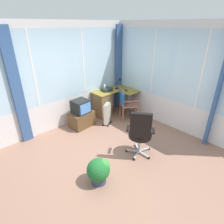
{
  "coord_description": "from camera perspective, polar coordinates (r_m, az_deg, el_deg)",
  "views": [
    {
      "loc": [
        -2.19,
        -2.31,
        2.64
      ],
      "look_at": [
        0.6,
        0.73,
        0.64
      ],
      "focal_mm": 29.35,
      "sensor_mm": 36.0,
      "label": 1
    }
  ],
  "objects": [
    {
      "name": "curtain_east_far",
      "position": [
        4.58,
        30.2,
        5.51
      ],
      "size": [
        0.24,
        0.09,
        2.62
      ],
      "primitive_type": "cube",
      "rotation": [
        0.0,
        0.0,
        0.1
      ],
      "color": "#335286",
      "rests_on": "ground"
    },
    {
      "name": "curtain_corner",
      "position": [
        6.08,
        2.16,
        13.25
      ],
      "size": [
        0.24,
        0.08,
        2.62
      ],
      "primitive_type": "cube",
      "rotation": [
        0.0,
        0.0,
        -0.06
      ],
      "color": "#335286",
      "rests_on": "ground"
    },
    {
      "name": "tv_remote",
      "position": [
        5.67,
        4.42,
        6.74
      ],
      "size": [
        0.1,
        0.15,
        0.02
      ],
      "primitive_type": "cube",
      "rotation": [
        0.0,
        0.0,
        -0.44
      ],
      "color": "black",
      "rests_on": "desk"
    },
    {
      "name": "potted_plant",
      "position": [
        3.44,
        -4.08,
        -17.63
      ],
      "size": [
        0.42,
        0.42,
        0.5
      ],
      "color": "#2F3D51",
      "rests_on": "ground"
    },
    {
      "name": "wooden_armchair",
      "position": [
        5.42,
        4.13,
        3.39
      ],
      "size": [
        0.67,
        0.67,
        0.88
      ],
      "color": "#935A4A",
      "rests_on": "ground"
    },
    {
      "name": "tv_on_stand",
      "position": [
        5.15,
        -9.5,
        -0.92
      ],
      "size": [
        0.68,
        0.5,
        0.79
      ],
      "color": "brown",
      "rests_on": "ground"
    },
    {
      "name": "east_window_panel",
      "position": [
        5.04,
        18.87,
        9.81
      ],
      "size": [
        0.07,
        4.01,
        2.72
      ],
      "color": "silver",
      "rests_on": "ground"
    },
    {
      "name": "desk",
      "position": [
        5.67,
        -2.53,
        2.8
      ],
      "size": [
        1.2,
        0.97,
        0.78
      ],
      "color": "olive",
      "rests_on": "ground"
    },
    {
      "name": "paper_tray",
      "position": [
        5.64,
        -1.6,
        7.05
      ],
      "size": [
        0.31,
        0.24,
        0.09
      ],
      "primitive_type": "cube",
      "rotation": [
        0.0,
        0.0,
        -0.05
      ],
      "color": "#222D2D",
      "rests_on": "desk"
    },
    {
      "name": "spray_bottle",
      "position": [
        5.65,
        -2.34,
        7.71
      ],
      "size": [
        0.06,
        0.06,
        0.22
      ],
      "color": "silver",
      "rests_on": "desk"
    },
    {
      "name": "north_window_panel",
      "position": [
        5.03,
        -15.49,
        10.22
      ],
      "size": [
        4.16,
        0.07,
        2.72
      ],
      "color": "silver",
      "rests_on": "ground"
    },
    {
      "name": "space_heater",
      "position": [
        5.22,
        -1.46,
        -0.46
      ],
      "size": [
        0.37,
        0.3,
        0.64
      ],
      "color": "silver",
      "rests_on": "ground"
    },
    {
      "name": "curtain_north_left",
      "position": [
        4.59,
        -27.55,
        6.12
      ],
      "size": [
        0.24,
        0.07,
        2.62
      ],
      "primitive_type": "cube",
      "rotation": [
        0.0,
        0.0,
        0.02
      ],
      "color": "#335286",
      "rests_on": "ground"
    },
    {
      "name": "ground",
      "position": [
        4.15,
        0.78,
        -14.09
      ],
      "size": [
        5.16,
        5.01,
        0.06
      ],
      "primitive_type": "cube",
      "color": "#8D6553"
    },
    {
      "name": "office_chair",
      "position": [
        3.86,
        8.8,
        -6.08
      ],
      "size": [
        0.6,
        0.61,
        1.09
      ],
      "color": "#B7B7BF",
      "rests_on": "ground"
    },
    {
      "name": "desk_lamp",
      "position": [
        5.8,
        2.42,
        9.48
      ],
      "size": [
        0.23,
        0.2,
        0.35
      ],
      "color": "black",
      "rests_on": "desk"
    }
  ]
}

